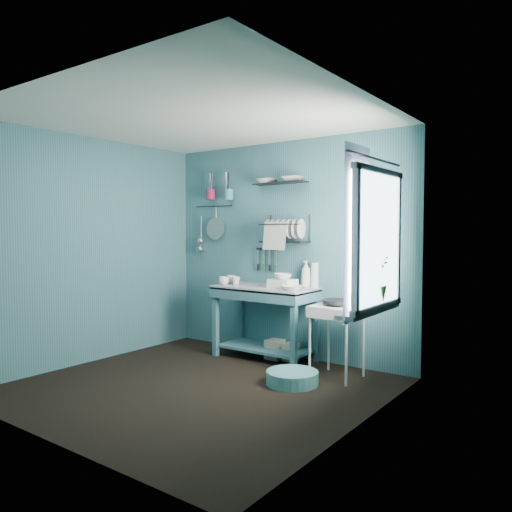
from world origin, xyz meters
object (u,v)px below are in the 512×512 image
Objects in this scene: colander at (216,229)px; hotplate_stand at (337,342)px; work_counter at (265,322)px; utensil_cup_magenta at (211,194)px; potted_plant at (372,280)px; storage_tin_small at (291,352)px; dish_rack at (285,229)px; storage_tin_large at (275,349)px; mug_right at (231,280)px; mug_mid at (236,281)px; utensil_cup_teal at (229,195)px; wash_tub at (283,284)px; floor_basin at (292,378)px; frying_pan at (337,302)px; soap_bottle at (306,274)px; mug_left at (224,281)px; water_bottle at (315,275)px.

hotplate_stand is at bearing -11.92° from colander.
utensil_cup_magenta is (-0.98, 0.19, 1.51)m from work_counter.
storage_tin_small is (-1.29, 0.77, -0.96)m from potted_plant.
storage_tin_large is (-0.07, -0.09, -1.38)m from dish_rack.
mug_right is 0.44× the size of colander.
hotplate_stand is (1.39, -0.13, -0.51)m from mug_mid.
utensil_cup_teal is 2.58m from potted_plant.
mug_mid is 1.04m from storage_tin_small.
potted_plant is at bearing -26.75° from wash_tub.
utensil_cup_teal is at bearing 150.23° from floor_basin.
mug_mid is 1.40m from frying_pan.
mug_mid is at bearing 153.06° from floor_basin.
soap_bottle reaches higher than storage_tin_large.
frying_pan is 2.34m from utensil_cup_magenta.
mug_left is 1.23× the size of mug_mid.
dish_rack is 1.96× the size of colander.
soap_bottle is 0.10m from water_bottle.
storage_tin_small is 0.86m from floor_basin.
dish_rack is at bearing 158.51° from frying_pan.
wash_tub is (0.73, 0.14, 0.00)m from mug_left.
mug_mid reaches higher than storage_tin_large.
work_counter is 11.74× the size of mug_mid.
floor_basin is at bearing -26.91° from mug_right.
soap_bottle reaches higher than frying_pan.
mug_left is 0.97m from soap_bottle.
mug_mid is at bearing 174.49° from frying_pan.
mug_mid is 0.36× the size of colander.
work_counter is at bearing -153.43° from storage_tin_large.
storage_tin_small is (0.78, 0.24, -0.78)m from mug_left.
hotplate_stand is at bearing -12.89° from wash_tub.
dish_rack is 4.23× the size of utensil_cup_magenta.
mug_left is 0.16m from mug_right.
mug_right is 0.44× the size of wash_tub.
frying_pan is 0.67× the size of potted_plant.
mug_right is 0.41× the size of soap_bottle.
water_bottle reaches higher than storage_tin_small.
floor_basin is (0.59, -0.78, -1.42)m from dish_rack.
hotplate_stand is 5.59× the size of utensil_cup_teal.
colander is at bearing 179.35° from soap_bottle.
utensil_cup_magenta is 0.30m from utensil_cup_teal.
storage_tin_small is at bearing -28.69° from dish_rack.
mug_right is at bearing -21.15° from utensil_cup_magenta.
potted_plant is (0.58, -0.50, 0.29)m from frying_pan.
mug_right is 2.21m from potted_plant.
mug_right is at bearing -167.83° from water_bottle.
wash_tub is 0.30m from soap_bottle.
frying_pan is (0.00, 0.00, 0.40)m from hotplate_stand.
hotplate_stand is 1.32× the size of dish_rack.
storage_tin_small is at bearing 11.63° from mug_mid.
dish_rack reaches higher than wash_tub.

